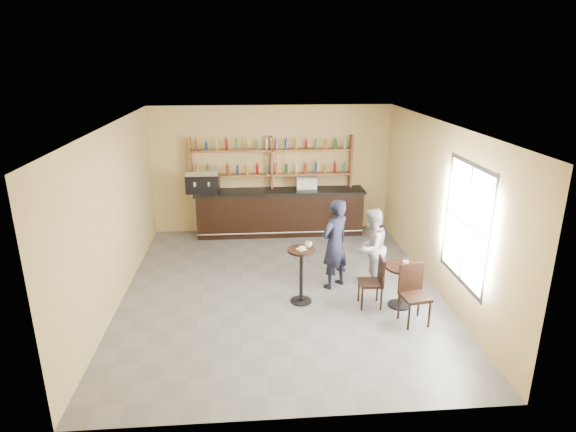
{
  "coord_description": "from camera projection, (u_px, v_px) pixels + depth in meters",
  "views": [
    {
      "loc": [
        -0.54,
        -8.41,
        4.34
      ],
      "look_at": [
        0.2,
        0.8,
        1.25
      ],
      "focal_mm": 30.0,
      "sensor_mm": 36.0,
      "label": 1
    }
  ],
  "objects": [
    {
      "name": "pastry_case",
      "position": [
        306.0,
        184.0,
        12.0
      ],
      "size": [
        0.55,
        0.46,
        0.31
      ],
      "primitive_type": null,
      "rotation": [
        0.0,
        0.0,
        -0.09
      ],
      "color": "silver",
      "rests_on": "bar_counter"
    },
    {
      "name": "cup_cafe",
      "position": [
        406.0,
        263.0,
        8.53
      ],
      "size": [
        0.13,
        0.13,
        0.1
      ],
      "primitive_type": "imported",
      "rotation": [
        0.0,
        0.0,
        0.29
      ],
      "color": "white",
      "rests_on": "cafe_table"
    },
    {
      "name": "patron_second",
      "position": [
        371.0,
        248.0,
        9.36
      ],
      "size": [
        0.96,
        0.97,
        1.58
      ],
      "primitive_type": "imported",
      "rotation": [
        0.0,
        0.0,
        -2.35
      ],
      "color": "#96969B",
      "rests_on": "floor"
    },
    {
      "name": "chair_west",
      "position": [
        371.0,
        282.0,
        8.65
      ],
      "size": [
        0.42,
        0.42,
        0.93
      ],
      "primitive_type": null,
      "rotation": [
        0.0,
        0.0,
        -1.62
      ],
      "color": "black",
      "rests_on": "floor"
    },
    {
      "name": "pedestal_table",
      "position": [
        301.0,
        276.0,
        8.76
      ],
      "size": [
        0.53,
        0.53,
        1.05
      ],
      "primitive_type": null,
      "rotation": [
        0.0,
        0.0,
        0.04
      ],
      "color": "black",
      "rests_on": "floor"
    },
    {
      "name": "wall_right",
      "position": [
        439.0,
        208.0,
        9.09
      ],
      "size": [
        0.0,
        7.0,
        7.0
      ],
      "primitive_type": "plane",
      "rotation": [
        1.57,
        0.0,
        -1.57
      ],
      "color": "#D4B878",
      "rests_on": "floor"
    },
    {
      "name": "window_pane",
      "position": [
        466.0,
        224.0,
        7.93
      ],
      "size": [
        0.0,
        2.0,
        2.0
      ],
      "primitive_type": "plane",
      "rotation": [
        1.57,
        0.0,
        -1.57
      ],
      "color": "white",
      "rests_on": "wall_right"
    },
    {
      "name": "donut",
      "position": [
        302.0,
        248.0,
        8.58
      ],
      "size": [
        0.17,
        0.17,
        0.05
      ],
      "primitive_type": "torus",
      "rotation": [
        0.0,
        0.0,
        -0.43
      ],
      "color": "#C58648",
      "rests_on": "napkin"
    },
    {
      "name": "chair_south",
      "position": [
        415.0,
        296.0,
        8.06
      ],
      "size": [
        0.5,
        0.5,
        1.02
      ],
      "primitive_type": null,
      "rotation": [
        0.0,
        0.0,
        0.15
      ],
      "color": "black",
      "rests_on": "floor"
    },
    {
      "name": "cup_pedestal",
      "position": [
        309.0,
        244.0,
        8.69
      ],
      "size": [
        0.13,
        0.13,
        0.1
      ],
      "primitive_type": "imported",
      "rotation": [
        0.0,
        0.0,
        -0.06
      ],
      "color": "white",
      "rests_on": "pedestal_table"
    },
    {
      "name": "wall_back",
      "position": [
        272.0,
        169.0,
        12.17
      ],
      "size": [
        7.0,
        0.0,
        7.0
      ],
      "primitive_type": "plane",
      "rotation": [
        1.57,
        0.0,
        0.0
      ],
      "color": "#D4B878",
      "rests_on": "floor"
    },
    {
      "name": "wall_left",
      "position": [
        114.0,
        216.0,
        8.64
      ],
      "size": [
        0.0,
        7.0,
        7.0
      ],
      "primitive_type": "plane",
      "rotation": [
        1.57,
        0.0,
        1.57
      ],
      "color": "#D4B878",
      "rests_on": "floor"
    },
    {
      "name": "cafe_table",
      "position": [
        401.0,
        286.0,
        8.66
      ],
      "size": [
        0.71,
        0.71,
        0.79
      ],
      "primitive_type": null,
      "rotation": [
        0.0,
        0.0,
        -0.15
      ],
      "color": "black",
      "rests_on": "floor"
    },
    {
      "name": "napkin",
      "position": [
        302.0,
        249.0,
        8.6
      ],
      "size": [
        0.21,
        0.21,
        0.0
      ],
      "primitive_type": "cube",
      "rotation": [
        0.0,
        0.0,
        0.49
      ],
      "color": "white",
      "rests_on": "pedestal_table"
    },
    {
      "name": "shelf_unit",
      "position": [
        272.0,
        162.0,
        11.98
      ],
      "size": [
        4.0,
        0.26,
        1.4
      ],
      "primitive_type": null,
      "color": "brown",
      "rests_on": "wall_back"
    },
    {
      "name": "ceiling",
      "position": [
        280.0,
        125.0,
        8.36
      ],
      "size": [
        7.0,
        7.0,
        0.0
      ],
      "primitive_type": "plane",
      "rotation": [
        3.14,
        0.0,
        0.0
      ],
      "color": "white",
      "rests_on": "wall_back"
    },
    {
      "name": "espresso_machine",
      "position": [
        203.0,
        181.0,
        11.77
      ],
      "size": [
        0.81,
        0.54,
        0.56
      ],
      "primitive_type": null,
      "rotation": [
        0.0,
        0.0,
        -0.05
      ],
      "color": "black",
      "rests_on": "bar_counter"
    },
    {
      "name": "liquor_bottles",
      "position": [
        272.0,
        156.0,
        11.93
      ],
      "size": [
        3.68,
        0.1,
        1.0
      ],
      "primitive_type": null,
      "color": "#8C5919",
      "rests_on": "shelf_unit"
    },
    {
      "name": "window_frame",
      "position": [
        466.0,
        224.0,
        7.93
      ],
      "size": [
        0.04,
        1.7,
        2.1
      ],
      "primitive_type": null,
      "color": "black",
      "rests_on": "wall_right"
    },
    {
      "name": "man_main",
      "position": [
        335.0,
        244.0,
        9.25
      ],
      "size": [
        0.78,
        0.74,
        1.79
      ],
      "primitive_type": "imported",
      "rotation": [
        0.0,
        0.0,
        3.8
      ],
      "color": "black",
      "rests_on": "floor"
    },
    {
      "name": "floor",
      "position": [
        281.0,
        290.0,
        9.37
      ],
      "size": [
        7.0,
        7.0,
        0.0
      ],
      "primitive_type": "plane",
      "color": "slate",
      "rests_on": "ground"
    },
    {
      "name": "bar_counter",
      "position": [
        280.0,
        212.0,
        12.18
      ],
      "size": [
        4.23,
        0.83,
        1.15
      ],
      "primitive_type": null,
      "color": "black",
      "rests_on": "floor"
    },
    {
      "name": "wall_front",
      "position": [
        301.0,
        305.0,
        5.56
      ],
      "size": [
        7.0,
        0.0,
        7.0
      ],
      "primitive_type": "plane",
      "rotation": [
        -1.57,
        0.0,
        0.0
      ],
      "color": "#D4B878",
      "rests_on": "floor"
    }
  ]
}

